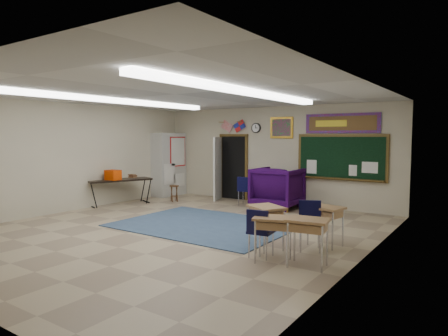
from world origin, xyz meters
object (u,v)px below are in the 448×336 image
Objects in this scene: wingback_armchair at (278,188)px; student_desk_front_left at (266,225)px; student_desk_front_right at (325,224)px; folding_table at (120,191)px; wooden_stool at (174,193)px.

student_desk_front_left is at bearing 112.73° from wingback_armchair.
wingback_armchair is 4.09m from student_desk_front_right.
folding_table reaches higher than wooden_stool.
student_desk_front_left is 1.10× the size of student_desk_front_right.
folding_table is (-6.82, 0.87, 0.00)m from student_desk_front_right.
folding_table is at bearing 27.09° from wingback_armchair.
student_desk_front_left is at bearing 6.84° from folding_table.
student_desk_front_left is at bearing -125.14° from student_desk_front_right.
folding_table is at bearing -164.71° from student_desk_front_left.
student_desk_front_right is at bearing 128.35° from wingback_armchair.
wooden_stool is at bearing 169.79° from student_desk_front_right.
student_desk_front_right is at bearing 75.01° from student_desk_front_left.
student_desk_front_right is 0.38× the size of folding_table.
student_desk_front_left is at bearing -31.54° from wooden_stool.
wingback_armchair is 2.50× the size of wooden_stool.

